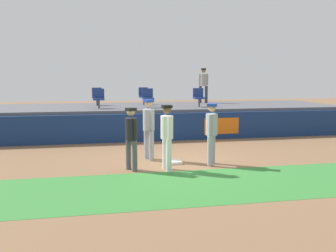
{
  "coord_description": "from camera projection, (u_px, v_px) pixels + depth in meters",
  "views": [
    {
      "loc": [
        -2.32,
        -10.48,
        2.55
      ],
      "look_at": [
        -0.08,
        0.82,
        1.0
      ],
      "focal_mm": 38.52,
      "sensor_mm": 36.0,
      "label": 1
    }
  ],
  "objects": [
    {
      "name": "player_runner_visitor",
      "position": [
        149.0,
        125.0,
        11.14
      ],
      "size": [
        0.46,
        0.51,
        1.89
      ],
      "rotation": [
        0.0,
        0.0,
        -1.23
      ],
      "color": "#9EA3AD",
      "rests_on": "ground_plane"
    },
    {
      "name": "seat_back_left",
      "position": [
        97.0,
        95.0,
        17.11
      ],
      "size": [
        0.45,
        0.44,
        0.84
      ],
      "color": "#4C4C51",
      "rests_on": "bleacher_platform"
    },
    {
      "name": "player_coach_visitor",
      "position": [
        212.0,
        130.0,
        10.47
      ],
      "size": [
        0.47,
        0.47,
        1.8
      ],
      "rotation": [
        0.0,
        0.0,
        -2.14
      ],
      "color": "#9EA3AD",
      "rests_on": "ground_plane"
    },
    {
      "name": "seat_back_center",
      "position": [
        144.0,
        95.0,
        17.54
      ],
      "size": [
        0.45,
        0.44,
        0.84
      ],
      "color": "#4C4C51",
      "rests_on": "bleacher_platform"
    },
    {
      "name": "player_umpire",
      "position": [
        131.0,
        134.0,
        9.84
      ],
      "size": [
        0.45,
        0.45,
        1.74
      ],
      "rotation": [
        0.0,
        0.0,
        -1.09
      ],
      "color": "#4C4C51",
      "rests_on": "ground_plane"
    },
    {
      "name": "bleacher_platform",
      "position": [
        147.0,
        119.0,
        17.04
      ],
      "size": [
        18.0,
        4.8,
        1.24
      ],
      "primitive_type": "cube",
      "color": "#59595E",
      "rests_on": "ground_plane"
    },
    {
      "name": "player_fielder_home",
      "position": [
        167.0,
        133.0,
        9.85
      ],
      "size": [
        0.39,
        0.58,
        1.82
      ],
      "rotation": [
        0.0,
        0.0,
        -1.44
      ],
      "color": "white",
      "rests_on": "ground_plane"
    },
    {
      "name": "seat_front_right",
      "position": [
        199.0,
        96.0,
        16.23
      ],
      "size": [
        0.48,
        0.44,
        0.84
      ],
      "color": "#4C4C51",
      "rests_on": "bleacher_platform"
    },
    {
      "name": "spectator_hooded",
      "position": [
        203.0,
        83.0,
        18.74
      ],
      "size": [
        0.5,
        0.4,
        1.79
      ],
      "rotation": [
        0.0,
        0.0,
        2.96
      ],
      "color": "#33384C",
      "rests_on": "bleacher_platform"
    },
    {
      "name": "seat_front_center",
      "position": [
        148.0,
        97.0,
        15.78
      ],
      "size": [
        0.48,
        0.44,
        0.84
      ],
      "color": "#4C4C51",
      "rests_on": "bleacher_platform"
    },
    {
      "name": "grass_foreground_strip",
      "position": [
        198.0,
        185.0,
        8.57
      ],
      "size": [
        18.0,
        2.8,
        0.01
      ],
      "primitive_type": "cube",
      "color": "#388438",
      "rests_on": "ground_plane"
    },
    {
      "name": "ground_plane",
      "position": [
        176.0,
        162.0,
        10.97
      ],
      "size": [
        60.0,
        60.0,
        0.0
      ],
      "primitive_type": "plane",
      "color": "#846042"
    },
    {
      "name": "seat_front_left",
      "position": [
        99.0,
        97.0,
        15.37
      ],
      "size": [
        0.48,
        0.44,
        0.84
      ],
      "color": "#4C4C51",
      "rests_on": "bleacher_platform"
    },
    {
      "name": "first_base",
      "position": [
        174.0,
        162.0,
        10.78
      ],
      "size": [
        0.4,
        0.4,
        0.08
      ],
      "primitive_type": "cube",
      "color": "white",
      "rests_on": "ground_plane"
    },
    {
      "name": "field_wall",
      "position": [
        156.0,
        127.0,
        14.56
      ],
      "size": [
        18.0,
        0.26,
        1.12
      ],
      "color": "navy",
      "rests_on": "ground_plane"
    }
  ]
}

